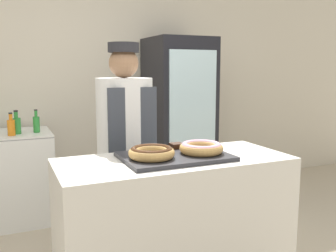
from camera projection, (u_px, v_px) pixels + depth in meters
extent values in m
cube|color=beige|center=(93.00, 76.00, 4.07)|extent=(8.00, 0.06, 2.70)
cube|color=beige|center=(175.00, 231.00, 2.28)|extent=(1.38, 0.59, 0.91)
cube|color=#2D2D33|center=(175.00, 156.00, 2.21)|extent=(0.62, 0.43, 0.02)
torus|color=tan|center=(152.00, 153.00, 2.11)|extent=(0.26, 0.26, 0.06)
torus|color=#472814|center=(152.00, 150.00, 2.11)|extent=(0.24, 0.24, 0.04)
torus|color=tan|center=(201.00, 148.00, 2.24)|extent=(0.26, 0.26, 0.06)
torus|color=#EFADC6|center=(201.00, 146.00, 2.23)|extent=(0.24, 0.24, 0.04)
cube|color=black|center=(152.00, 148.00, 2.31)|extent=(0.08, 0.08, 0.03)
cube|color=black|center=(177.00, 146.00, 2.38)|extent=(0.08, 0.08, 0.03)
cylinder|color=#4C4C51|center=(126.00, 208.00, 2.82)|extent=(0.29, 0.29, 0.78)
cylinder|color=white|center=(125.00, 118.00, 2.72)|extent=(0.41, 0.41, 0.59)
cube|color=#383D47|center=(134.00, 176.00, 2.61)|extent=(0.35, 0.02, 1.23)
sphere|color=#936B4C|center=(124.00, 63.00, 2.66)|extent=(0.21, 0.21, 0.21)
cylinder|color=#232328|center=(123.00, 48.00, 2.64)|extent=(0.22, 0.22, 0.07)
cube|color=black|center=(178.00, 119.00, 4.13)|extent=(0.64, 0.66, 1.76)
cube|color=silver|center=(193.00, 120.00, 3.81)|extent=(0.52, 0.02, 1.41)
cube|color=white|center=(4.00, 178.00, 3.48)|extent=(0.86, 0.63, 0.85)
cube|color=gray|center=(1.00, 135.00, 3.42)|extent=(0.87, 0.63, 0.01)
cylinder|color=orange|center=(11.00, 128.00, 3.28)|extent=(0.07, 0.07, 0.14)
cylinder|color=orange|center=(11.00, 117.00, 3.27)|extent=(0.03, 0.03, 0.05)
cylinder|color=black|center=(10.00, 113.00, 3.27)|extent=(0.03, 0.03, 0.01)
cylinder|color=#2D8C38|center=(17.00, 126.00, 3.37)|extent=(0.08, 0.08, 0.14)
cylinder|color=#2D8C38|center=(16.00, 115.00, 3.35)|extent=(0.03, 0.03, 0.06)
cylinder|color=black|center=(16.00, 111.00, 3.35)|extent=(0.04, 0.04, 0.01)
cylinder|color=#2D8C38|center=(36.00, 125.00, 3.45)|extent=(0.06, 0.06, 0.15)
cylinder|color=#2D8C38|center=(36.00, 114.00, 3.43)|extent=(0.03, 0.03, 0.06)
cylinder|color=black|center=(36.00, 110.00, 3.43)|extent=(0.03, 0.03, 0.01)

